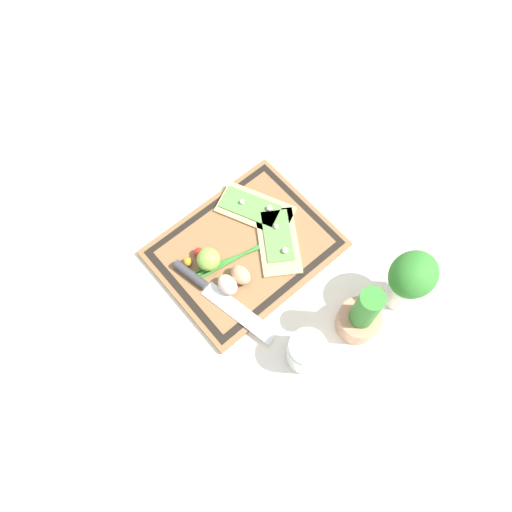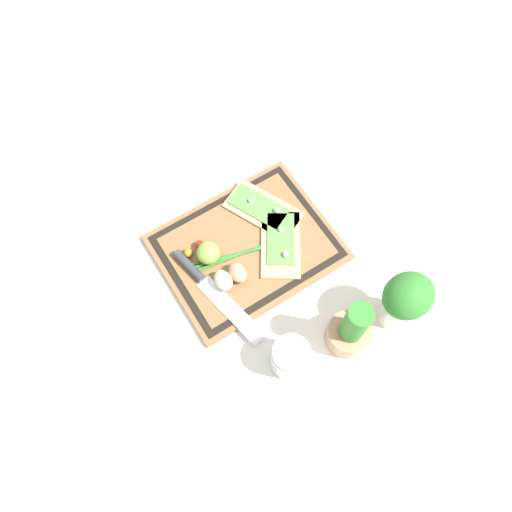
{
  "view_description": "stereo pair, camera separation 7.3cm",
  "coord_description": "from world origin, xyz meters",
  "px_view_note": "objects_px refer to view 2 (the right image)",
  "views": [
    {
      "loc": [
        0.33,
        0.42,
        1.18
      ],
      "look_at": [
        0.0,
        0.04,
        0.04
      ],
      "focal_mm": 35.0,
      "sensor_mm": 36.0,
      "label": 1
    },
    {
      "loc": [
        0.27,
        0.47,
        1.18
      ],
      "look_at": [
        0.0,
        0.04,
        0.04
      ],
      "focal_mm": 35.0,
      "sensor_mm": 36.0,
      "label": 2
    }
  ],
  "objects_px": {
    "lime": "(208,253)",
    "herb_glass": "(405,300)",
    "cherry_tomato_red": "(200,245)",
    "sauce_jar": "(290,358)",
    "egg_pink": "(223,280)",
    "herb_pot": "(351,331)",
    "knife": "(203,280)",
    "cherry_tomato_yellow": "(188,253)",
    "pizza_slice_near": "(262,209)",
    "pizza_slice_far": "(281,243)",
    "egg_brown": "(238,273)"
  },
  "relations": [
    {
      "from": "knife",
      "to": "cherry_tomato_yellow",
      "type": "relative_size",
      "value": 13.52
    },
    {
      "from": "herb_pot",
      "to": "herb_glass",
      "type": "relative_size",
      "value": 1.03
    },
    {
      "from": "pizza_slice_near",
      "to": "herb_pot",
      "type": "bearing_deg",
      "value": 87.83
    },
    {
      "from": "pizza_slice_near",
      "to": "cherry_tomato_red",
      "type": "height_order",
      "value": "cherry_tomato_red"
    },
    {
      "from": "lime",
      "to": "herb_glass",
      "type": "xyz_separation_m",
      "value": [
        -0.3,
        0.37,
        0.07
      ]
    },
    {
      "from": "egg_pink",
      "to": "lime",
      "type": "distance_m",
      "value": 0.08
    },
    {
      "from": "lime",
      "to": "herb_glass",
      "type": "distance_m",
      "value": 0.48
    },
    {
      "from": "lime",
      "to": "pizza_slice_near",
      "type": "bearing_deg",
      "value": -166.54
    },
    {
      "from": "pizza_slice_near",
      "to": "cherry_tomato_yellow",
      "type": "bearing_deg",
      "value": 2.32
    },
    {
      "from": "cherry_tomato_red",
      "to": "sauce_jar",
      "type": "relative_size",
      "value": 0.26
    },
    {
      "from": "pizza_slice_far",
      "to": "sauce_jar",
      "type": "height_order",
      "value": "sauce_jar"
    },
    {
      "from": "cherry_tomato_yellow",
      "to": "sauce_jar",
      "type": "bearing_deg",
      "value": 100.53
    },
    {
      "from": "knife",
      "to": "cherry_tomato_yellow",
      "type": "height_order",
      "value": "same"
    },
    {
      "from": "pizza_slice_far",
      "to": "egg_brown",
      "type": "xyz_separation_m",
      "value": [
        0.14,
        0.02,
        0.02
      ]
    },
    {
      "from": "herb_glass",
      "to": "pizza_slice_near",
      "type": "bearing_deg",
      "value": -74.37
    },
    {
      "from": "cherry_tomato_yellow",
      "to": "herb_glass",
      "type": "height_order",
      "value": "herb_glass"
    },
    {
      "from": "pizza_slice_near",
      "to": "lime",
      "type": "bearing_deg",
      "value": 13.46
    },
    {
      "from": "cherry_tomato_yellow",
      "to": "herb_glass",
      "type": "xyz_separation_m",
      "value": [
        -0.34,
        0.4,
        0.09
      ]
    },
    {
      "from": "pizza_slice_near",
      "to": "herb_glass",
      "type": "bearing_deg",
      "value": 105.63
    },
    {
      "from": "egg_brown",
      "to": "egg_pink",
      "type": "bearing_deg",
      "value": -2.29
    },
    {
      "from": "pizza_slice_near",
      "to": "herb_pot",
      "type": "height_order",
      "value": "herb_pot"
    },
    {
      "from": "herb_pot",
      "to": "knife",
      "type": "bearing_deg",
      "value": -54.22
    },
    {
      "from": "lime",
      "to": "cherry_tomato_yellow",
      "type": "xyz_separation_m",
      "value": [
        0.04,
        -0.04,
        -0.02
      ]
    },
    {
      "from": "sauce_jar",
      "to": "pizza_slice_far",
      "type": "bearing_deg",
      "value": -119.53
    },
    {
      "from": "egg_brown",
      "to": "sauce_jar",
      "type": "bearing_deg",
      "value": 87.99
    },
    {
      "from": "pizza_slice_near",
      "to": "herb_pot",
      "type": "xyz_separation_m",
      "value": [
        0.01,
        0.4,
        0.05
      ]
    },
    {
      "from": "sauce_jar",
      "to": "egg_brown",
      "type": "bearing_deg",
      "value": -92.01
    },
    {
      "from": "pizza_slice_far",
      "to": "herb_pot",
      "type": "relative_size",
      "value": 1.05
    },
    {
      "from": "pizza_slice_near",
      "to": "pizza_slice_far",
      "type": "distance_m",
      "value": 0.11
    },
    {
      "from": "pizza_slice_near",
      "to": "sauce_jar",
      "type": "height_order",
      "value": "sauce_jar"
    },
    {
      "from": "egg_brown",
      "to": "cherry_tomato_red",
      "type": "xyz_separation_m",
      "value": [
        0.04,
        -0.12,
        -0.01
      ]
    },
    {
      "from": "pizza_slice_far",
      "to": "herb_glass",
      "type": "xyz_separation_m",
      "value": [
        -0.13,
        0.3,
        0.09
      ]
    },
    {
      "from": "pizza_slice_far",
      "to": "egg_brown",
      "type": "bearing_deg",
      "value": 6.43
    },
    {
      "from": "sauce_jar",
      "to": "herb_glass",
      "type": "relative_size",
      "value": 0.49
    },
    {
      "from": "knife",
      "to": "cherry_tomato_red",
      "type": "relative_size",
      "value": 12.17
    },
    {
      "from": "lime",
      "to": "cherry_tomato_yellow",
      "type": "height_order",
      "value": "lime"
    },
    {
      "from": "herb_pot",
      "to": "herb_glass",
      "type": "xyz_separation_m",
      "value": [
        -0.13,
        0.01,
        0.05
      ]
    },
    {
      "from": "pizza_slice_far",
      "to": "lime",
      "type": "distance_m",
      "value": 0.19
    },
    {
      "from": "pizza_slice_near",
      "to": "knife",
      "type": "distance_m",
      "value": 0.25
    },
    {
      "from": "pizza_slice_near",
      "to": "sauce_jar",
      "type": "xyz_separation_m",
      "value": [
        0.16,
        0.37,
        0.02
      ]
    },
    {
      "from": "lime",
      "to": "pizza_slice_far",
      "type": "bearing_deg",
      "value": 159.46
    },
    {
      "from": "cherry_tomato_red",
      "to": "sauce_jar",
      "type": "bearing_deg",
      "value": 94.9
    },
    {
      "from": "lime",
      "to": "herb_glass",
      "type": "bearing_deg",
      "value": 129.66
    },
    {
      "from": "egg_brown",
      "to": "pizza_slice_far",
      "type": "bearing_deg",
      "value": -173.57
    },
    {
      "from": "herb_glass",
      "to": "lime",
      "type": "bearing_deg",
      "value": -50.34
    },
    {
      "from": "egg_pink",
      "to": "herb_pot",
      "type": "bearing_deg",
      "value": 123.2
    },
    {
      "from": "egg_pink",
      "to": "herb_glass",
      "type": "relative_size",
      "value": 0.29
    },
    {
      "from": "knife",
      "to": "cherry_tomato_yellow",
      "type": "bearing_deg",
      "value": -93.97
    },
    {
      "from": "pizza_slice_near",
      "to": "herb_glass",
      "type": "relative_size",
      "value": 1.13
    },
    {
      "from": "herb_pot",
      "to": "cherry_tomato_red",
      "type": "bearing_deg",
      "value": -65.52
    }
  ]
}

